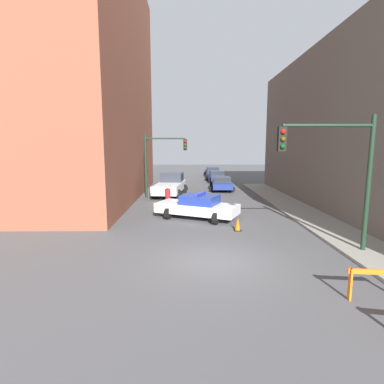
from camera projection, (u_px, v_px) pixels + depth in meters
ground_plane at (215, 261)px, 10.95m from camera, size 120.00×120.00×0.00m
sidewalk_right at (383, 258)px, 11.04m from camera, size 2.40×44.00×0.12m
building_corner_left at (46, 80)px, 23.23m from camera, size 14.00×20.00×18.58m
traffic_light_near at (340, 163)px, 11.28m from camera, size 3.64×0.35×5.20m
traffic_light_far at (159, 156)px, 24.09m from camera, size 3.44×0.35×5.20m
police_car at (198, 206)px, 17.33m from camera, size 5.04×3.66×1.52m
white_truck at (170, 185)px, 25.67m from camera, size 3.07×5.61×1.90m
parked_car_near at (222, 183)px, 28.64m from camera, size 2.44×4.40×1.31m
parked_car_mid at (216, 176)px, 35.39m from camera, size 2.48×4.42×1.31m
parked_car_far at (213, 172)px, 42.02m from camera, size 2.33×4.33×1.31m
pedestrian_crossing at (168, 198)px, 19.46m from camera, size 0.47×0.47×1.66m
barrier_mid at (379, 280)px, 8.01m from camera, size 1.59×0.33×0.90m
traffic_cone at (238, 224)px, 14.88m from camera, size 0.36×0.36×0.66m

